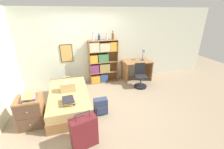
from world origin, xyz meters
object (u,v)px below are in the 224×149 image
at_px(bottle_green, 93,38).
at_px(backpack, 101,107).
at_px(bottle_blue, 113,36).
at_px(desk_chair, 140,80).
at_px(magazine_pile_on_dresser, 29,97).
at_px(bottle_clear, 107,37).
at_px(bed, 69,99).
at_px(handbag, 68,86).
at_px(book_stack_on_bed, 69,101).
at_px(suitcase, 84,132).
at_px(dresser, 31,112).
at_px(bookcase, 101,61).
at_px(bottle_brown, 99,38).
at_px(desk_lamp, 144,52).
at_px(desk, 137,67).

bearing_deg(bottle_green, backpack, -95.43).
distance_m(bottle_blue, desk_chair, 1.77).
height_order(magazine_pile_on_dresser, bottle_clear, bottle_clear).
xyz_separation_m(bed, handbag, (0.00, 0.05, 0.37)).
bearing_deg(book_stack_on_bed, suitcase, -74.10).
bearing_deg(bottle_green, dresser, -134.61).
xyz_separation_m(dresser, backpack, (1.60, -0.06, -0.14)).
distance_m(handbag, magazine_pile_on_dresser, 1.00).
distance_m(bottle_blue, backpack, 2.53).
relative_size(handbag, desk_chair, 0.52).
distance_m(bookcase, bottle_green, 0.89).
xyz_separation_m(bed, backpack, (0.76, -0.55, -0.02)).
relative_size(dresser, bottle_brown, 3.18).
distance_m(bed, desk_lamp, 3.17).
relative_size(dresser, bottle_green, 2.69).
relative_size(handbag, suitcase, 0.56).
bearing_deg(handbag, bottle_brown, 48.27).
distance_m(bed, magazine_pile_on_dresser, 1.09).
height_order(desk_chair, backpack, desk_chair).
relative_size(book_stack_on_bed, desk_lamp, 0.82).
bearing_deg(desk_chair, suitcase, -137.35).
distance_m(bookcase, desk_chair, 1.53).
distance_m(bed, handbag, 0.37).
relative_size(bookcase, backpack, 3.56).
bearing_deg(backpack, bottle_clear, 70.91).
relative_size(bottle_clear, desk_lamp, 0.43).
bearing_deg(bottle_blue, bottle_green, -178.53).
relative_size(bookcase, bottle_green, 5.95).
bearing_deg(bottle_blue, desk_lamp, -4.82).
bearing_deg(desk, bed, -155.34).
bearing_deg(handbag, dresser, -147.30).
bearing_deg(handbag, book_stack_on_bed, -90.20).
bearing_deg(bottle_clear, desk_lamp, -5.26).
relative_size(suitcase, bottle_green, 2.94).
distance_m(handbag, bottle_brown, 2.01).
xyz_separation_m(book_stack_on_bed, bottle_brown, (1.15, 1.89, 1.11)).
xyz_separation_m(suitcase, bottle_green, (0.69, 2.73, 1.34)).
xyz_separation_m(desk_lamp, desk_chair, (-0.40, -0.66, -0.78)).
xyz_separation_m(bottle_green, bottle_brown, (0.21, 0.02, -0.02)).
relative_size(bottle_green, bottle_clear, 1.34).
bearing_deg(bottle_brown, handbag, -131.73).
bearing_deg(bottle_green, bottle_brown, 6.29).
bearing_deg(bottle_brown, bookcase, 4.75).
xyz_separation_m(bed, bottle_clear, (1.42, 1.35, 1.40)).
bearing_deg(desk_chair, bottle_blue, 135.88).
height_order(bottle_blue, desk, bottle_blue).
relative_size(magazine_pile_on_dresser, desk_chair, 0.47).
xyz_separation_m(magazine_pile_on_dresser, bottle_green, (1.74, 1.84, 0.91)).
height_order(handbag, desk, handbag).
distance_m(desk, desk_lamp, 0.61).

